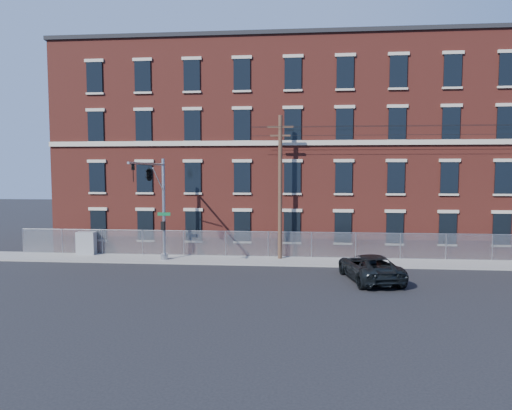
{
  "coord_description": "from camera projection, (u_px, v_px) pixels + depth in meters",
  "views": [
    {
      "loc": [
        3.13,
        -25.97,
        6.28
      ],
      "look_at": [
        0.45,
        4.0,
        4.02
      ],
      "focal_mm": 31.77,
      "sensor_mm": 36.0,
      "label": 1
    }
  ],
  "objects": [
    {
      "name": "ground",
      "position": [
        242.0,
        278.0,
        26.55
      ],
      "size": [
        140.0,
        140.0,
        0.0
      ],
      "primitive_type": "plane",
      "color": "black",
      "rests_on": "ground"
    },
    {
      "name": "sidewalk",
      "position": [
        428.0,
        264.0,
        30.44
      ],
      "size": [
        65.0,
        3.0,
        0.12
      ],
      "primitive_type": "cube",
      "color": "gray",
      "rests_on": "ground"
    },
    {
      "name": "mill_building",
      "position": [
        401.0,
        149.0,
        38.71
      ],
      "size": [
        55.3,
        14.32,
        16.3
      ],
      "color": "maroon",
      "rests_on": "ground"
    },
    {
      "name": "chain_link_fence",
      "position": [
        423.0,
        246.0,
        31.66
      ],
      "size": [
        59.06,
        0.06,
        1.85
      ],
      "color": "#A5A8AD",
      "rests_on": "ground"
    },
    {
      "name": "traffic_signal_mast",
      "position": [
        153.0,
        185.0,
        28.84
      ],
      "size": [
        0.9,
        6.75,
        7.0
      ],
      "color": "#9EA0A5",
      "rests_on": "ground"
    },
    {
      "name": "utility_pole_near",
      "position": [
        280.0,
        185.0,
        31.53
      ],
      "size": [
        1.8,
        0.28,
        10.0
      ],
      "color": "#4F3627",
      "rests_on": "ground"
    },
    {
      "name": "pickup_truck",
      "position": [
        370.0,
        267.0,
        25.95
      ],
      "size": [
        3.48,
        5.87,
        1.53
      ],
      "primitive_type": "imported",
      "rotation": [
        0.0,
        0.0,
        3.32
      ],
      "color": "black",
      "rests_on": "ground"
    },
    {
      "name": "utility_cabinet",
      "position": [
        86.0,
        243.0,
        33.4
      ],
      "size": [
        1.36,
        0.72,
        1.68
      ],
      "primitive_type": "cube",
      "rotation": [
        0.0,
        0.0,
        0.04
      ],
      "color": "gray",
      "rests_on": "sidewalk"
    }
  ]
}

